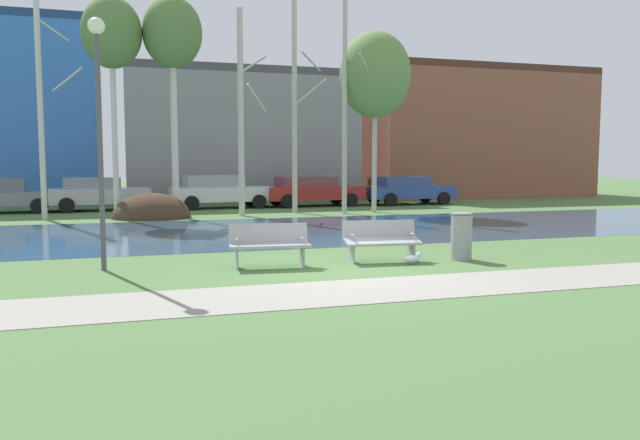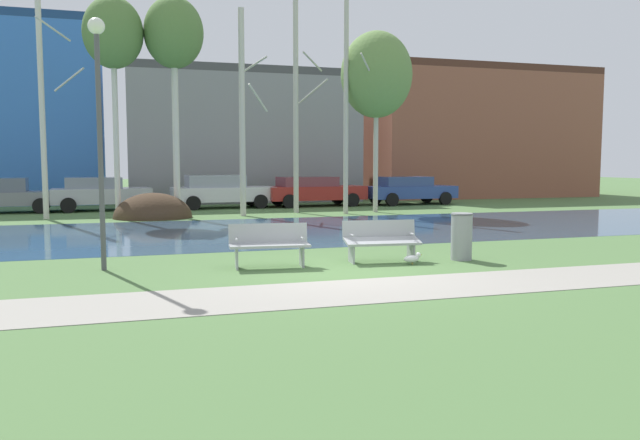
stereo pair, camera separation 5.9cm
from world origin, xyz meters
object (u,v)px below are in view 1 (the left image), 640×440
bench_right (381,240)px  parked_wagon_fourth_red (311,190)px  streetlamp (99,101)px  parked_suv_fifth_blue (407,189)px  parked_van_nearest_grey (1,195)px  bench_left (269,244)px  parked_sedan_second_silver (98,193)px  seagull (413,258)px  trash_bin (461,236)px  parked_hatch_third_white (220,191)px

bench_right → parked_wagon_fourth_red: parked_wagon_fourth_red is taller
streetlamp → parked_suv_fifth_blue: (13.87, 15.67, -2.53)m
bench_right → parked_van_nearest_grey: size_ratio=0.39×
bench_left → parked_sedan_second_silver: size_ratio=0.39×
seagull → parked_suv_fifth_blue: bearing=65.1°
bench_right → parked_van_nearest_grey: 19.21m
seagull → parked_wagon_fourth_red: 17.33m
parked_sedan_second_silver → parked_van_nearest_grey: bearing=-176.4°
bench_right → trash_bin: 1.78m
bench_right → parked_wagon_fourth_red: 16.86m
bench_right → parked_wagon_fourth_red: bearing=78.5°
bench_left → parked_wagon_fourth_red: bearing=70.7°
parked_wagon_fourth_red → parked_suv_fifth_blue: (4.92, -0.24, -0.01)m
parked_hatch_third_white → parked_suv_fifth_blue: parked_hatch_third_white is taller
seagull → parked_wagon_fourth_red: (2.89, 17.07, 0.63)m
streetlamp → bench_left: bearing=-11.0°
streetlamp → parked_van_nearest_grey: size_ratio=1.14×
parked_hatch_third_white → parked_suv_fifth_blue: 9.31m
parked_sedan_second_silver → bench_left: bearing=-76.9°
bench_right → parked_sedan_second_silver: size_ratio=0.39×
streetlamp → trash_bin: bearing=-7.0°
bench_right → parked_sedan_second_silver: (-6.29, 16.59, 0.30)m
trash_bin → parked_suv_fifth_blue: parked_suv_fifth_blue is taller
parked_wagon_fourth_red → bench_right: bearing=-101.5°
trash_bin → parked_sedan_second_silver: 18.69m
seagull → streetlamp: (-6.07, 1.17, 3.14)m
seagull → trash_bin: bearing=11.8°
trash_bin → streetlamp: streetlamp is taller
bench_left → streetlamp: size_ratio=0.34×
parked_sedan_second_silver → parked_hatch_third_white: bearing=-1.0°
bench_right → seagull: 0.80m
parked_sedan_second_silver → parked_wagon_fourth_red: size_ratio=0.87×
trash_bin → parked_hatch_third_white: (-2.79, 16.78, 0.27)m
seagull → parked_sedan_second_silver: 18.43m
seagull → parked_van_nearest_grey: 19.94m
bench_right → parked_suv_fifth_blue: parked_suv_fifth_blue is taller
parked_wagon_fourth_red → bench_left: bearing=-109.3°
bench_left → bench_right: 2.43m
trash_bin → seagull: bearing=-168.2°
bench_right → streetlamp: streetlamp is taller
parked_van_nearest_grey → parked_suv_fifth_blue: (18.36, -0.06, -0.02)m
bench_right → parked_sedan_second_silver: parked_sedan_second_silver is taller
seagull → parked_sedan_second_silver: parked_sedan_second_silver is taller
bench_left → trash_bin: (4.18, -0.28, 0.05)m
bench_right → parked_suv_fifth_blue: bearing=63.1°
bench_left → seagull: bench_left is taller
streetlamp → parked_sedan_second_silver: (-0.68, 15.97, -2.50)m
bench_left → parked_sedan_second_silver: 17.04m
bench_right → parked_hatch_third_white: bearing=93.6°
bench_left → streetlamp: 4.28m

